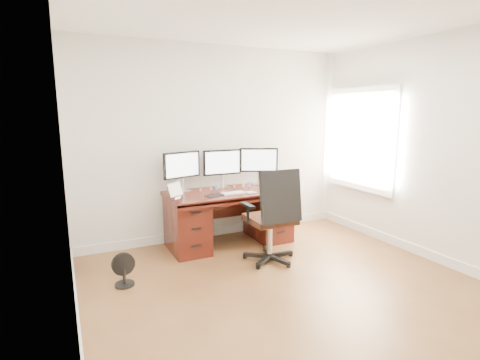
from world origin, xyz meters
name	(u,v)px	position (x,y,z in m)	size (l,w,h in m)	color
ground	(308,304)	(0.00, 0.00, 0.00)	(4.50, 4.50, 0.00)	brown
back_wall	(217,144)	(0.00, 2.25, 1.35)	(4.00, 0.10, 2.70)	white
right_wall	(451,151)	(2.00, 0.11, 1.35)	(0.10, 4.50, 2.70)	white
desk	(229,215)	(0.00, 1.83, 0.40)	(1.70, 0.80, 0.75)	#42130D
office_chair	(272,232)	(0.20, 1.03, 0.38)	(0.66, 0.63, 1.16)	black
floor_fan	(124,270)	(-1.51, 1.15, 0.17)	(0.24, 0.20, 0.35)	black
monitor_left	(182,166)	(-0.58, 2.07, 1.09)	(0.54, 0.19, 0.53)	silver
monitor_center	(222,164)	(0.00, 2.07, 1.09)	(0.55, 0.14, 0.53)	silver
monitor_right	(259,161)	(0.58, 2.07, 1.09)	(0.52, 0.25, 0.53)	silver
tablet_left	(175,191)	(-0.77, 1.75, 0.84)	(0.24, 0.19, 0.19)	silver
tablet_right	(283,181)	(0.80, 1.75, 0.84)	(0.25, 0.15, 0.19)	silver
keyboard	(233,193)	(-0.03, 1.65, 0.76)	(0.30, 0.13, 0.01)	white
trackpad	(251,192)	(0.20, 1.58, 0.76)	(0.12, 0.12, 0.01)	silver
drawing_tablet	(215,195)	(-0.29, 1.63, 0.76)	(0.23, 0.14, 0.01)	black
phone	(233,191)	(0.04, 1.78, 0.76)	(0.14, 0.07, 0.01)	black
figurine_brown	(201,188)	(-0.37, 1.95, 0.79)	(0.03, 0.03, 0.08)	brown
figurine_pink	(211,187)	(-0.22, 1.95, 0.79)	(0.03, 0.03, 0.08)	pink
figurine_blue	(217,187)	(-0.14, 1.95, 0.79)	(0.03, 0.03, 0.08)	#4BA1E9
figurine_orange	(234,185)	(0.13, 1.95, 0.79)	(0.03, 0.03, 0.08)	#ED6B3C
figurine_yellow	(243,184)	(0.27, 1.95, 0.79)	(0.03, 0.03, 0.08)	#D4D365
figurine_purple	(249,184)	(0.36, 1.95, 0.79)	(0.03, 0.03, 0.08)	#855EE5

